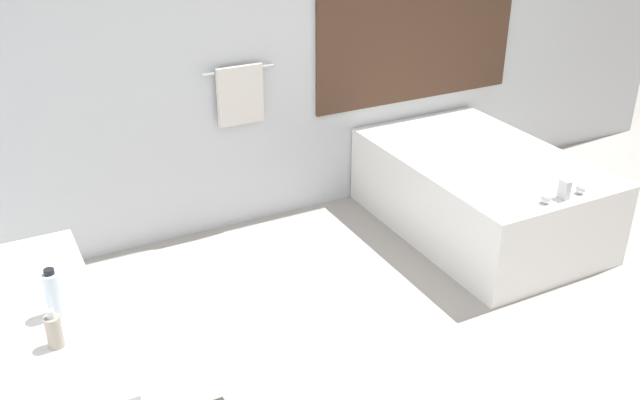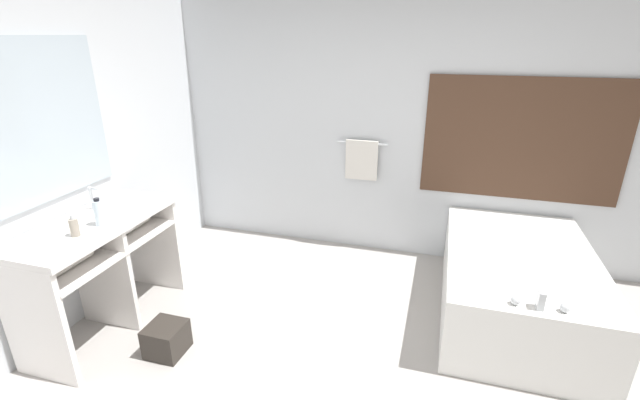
% 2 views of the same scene
% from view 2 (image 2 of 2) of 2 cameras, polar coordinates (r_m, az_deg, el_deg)
% --- Properties ---
extents(wall_back_with_blinds, '(7.40, 0.13, 2.70)m').
position_cam_2_polar(wall_back_with_blinds, '(4.25, 10.51, 9.94)').
color(wall_back_with_blinds, silver).
rests_on(wall_back_with_blinds, ground_plane).
extents(wall_left_with_mirror, '(0.08, 7.40, 2.70)m').
position_cam_2_polar(wall_left_with_mirror, '(3.41, -36.88, 3.41)').
color(wall_left_with_mirror, silver).
rests_on(wall_left_with_mirror, ground_plane).
extents(vanity_counter, '(0.56, 1.24, 0.90)m').
position_cam_2_polar(vanity_counter, '(3.60, -27.16, -5.98)').
color(vanity_counter, white).
rests_on(vanity_counter, ground_plane).
extents(sink_faucet, '(0.09, 0.04, 0.18)m').
position_cam_2_polar(sink_faucet, '(3.69, -28.10, 0.19)').
color(sink_faucet, silver).
rests_on(sink_faucet, vanity_counter).
extents(bathtub, '(1.10, 1.70, 0.69)m').
position_cam_2_polar(bathtub, '(3.80, 24.72, -9.82)').
color(bathtub, white).
rests_on(bathtub, ground_plane).
extents(water_bottle_1, '(0.07, 0.07, 0.20)m').
position_cam_2_polar(water_bottle_1, '(3.36, -27.38, -1.50)').
color(water_bottle_1, silver).
rests_on(water_bottle_1, vanity_counter).
extents(soap_dispenser, '(0.06, 0.06, 0.15)m').
position_cam_2_polar(soap_dispenser, '(3.27, -29.94, -3.13)').
color(soap_dispenser, gray).
rests_on(soap_dispenser, vanity_counter).
extents(waste_bin, '(0.25, 0.25, 0.23)m').
position_cam_2_polar(waste_bin, '(3.40, -19.79, -17.02)').
color(waste_bin, '#2D2823').
rests_on(waste_bin, ground_plane).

